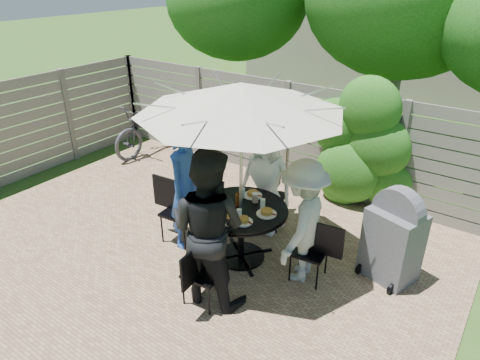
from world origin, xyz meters
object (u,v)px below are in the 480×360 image
Objects in this scene: glass_back at (242,193)px; glass_right at (263,204)px; syrup_jug at (238,200)px; plate_left at (217,200)px; chair_right at (310,262)px; glass_front at (239,214)px; person_right at (302,222)px; person_front at (208,228)px; plate_back at (253,194)px; plate_extra at (243,221)px; plate_front at (228,219)px; chair_back at (269,207)px; plate_right at (267,213)px; person_left at (186,188)px; chair_left at (181,223)px; patio_table at (241,223)px; coffee_cup at (255,198)px; chair_front at (204,285)px; bicycle at (153,127)px; person_back at (266,181)px; bbq_grill at (393,239)px; umbrella at (241,98)px.

glass_back and glass_right have the same top height.
plate_left is at bearing -161.77° from syrup_jug.
glass_front is at bearing 18.32° from chair_right.
person_front is at bearing -45.00° from person_right.
syrup_jug is (-0.01, -0.32, 0.06)m from plate_back.
chair_right is at bearing 5.95° from syrup_jug.
glass_back is at bearing -127.49° from plate_back.
plate_back is at bearing 114.02° from plate_extra.
person_front is at bearing -81.24° from plate_front.
chair_back is at bearing 98.81° from plate_back.
plate_back is 0.51m from plate_right.
person_right is (1.64, 0.25, -0.08)m from person_left.
chair_left is 3.68× the size of plate_front.
glass_front is (0.50, -0.19, 0.05)m from plate_left.
coffee_cup is at bearing 74.32° from patio_table.
glass_back is (-0.27, 1.06, -0.10)m from person_front.
chair_front is at bearing -1.93° from chair_back.
person_right is at bearing -90.00° from person_left.
chair_front is 4.91m from bicycle.
chair_front is 1.37m from glass_back.
chair_back is at bearing 103.68° from glass_front.
syrup_jug is (-1.02, -0.11, 0.61)m from chair_right.
plate_extra is (0.37, -1.22, 0.52)m from chair_back.
coffee_cup is at bearing -80.69° from person_back.
bicycle reaches higher than chair_left.
person_back reaches higher than bbq_grill.
chair_back is 6.91× the size of glass_back.
person_front is (0.27, -1.78, 0.67)m from chair_back.
umbrella is 1.46m from plate_extra.
glass_right is 0.20m from coffee_cup.
plate_right is at bearing 1.50° from chair_right.
umbrella is 1.65m from person_right.
plate_back is 0.72m from plate_front.
chair_left is 1.08m from syrup_jug.
glass_front is (0.29, -0.48, 0.00)m from glass_back.
chair_left is 3.55m from bicycle.
bbq_grill is (0.80, 0.62, 0.32)m from chair_right.
umbrella is at bearing -161.57° from patio_table.
umbrella is at bearing 1.51° from chair_right.
glass_right reaches higher than chair_front.
glass_back reaches higher than coffee_cup.
glass_front is 0.35m from syrup_jug.
syrup_jug is at bearing -140.59° from bbq_grill.
person_right reaches higher than glass_front.
person_left reaches higher than plate_back.
person_right is at bearing -1.66° from glass_right.
chair_left is at bearing -159.63° from coffee_cup.
plate_left is at bearing 159.58° from glass_front.
glass_front reaches higher than coffee_cup.
person_back is (-0.13, 0.82, -1.43)m from umbrella.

